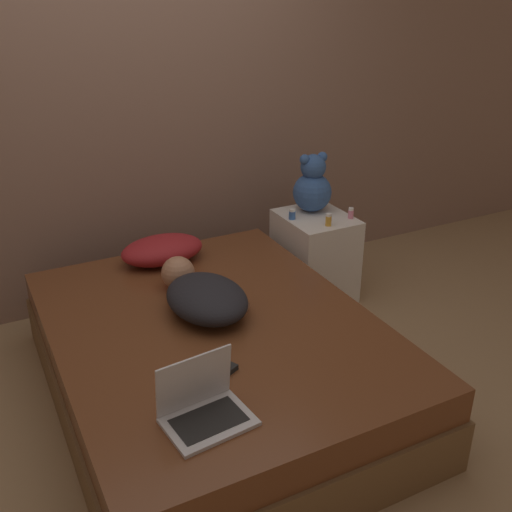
{
  "coord_description": "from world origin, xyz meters",
  "views": [
    {
      "loc": [
        -0.96,
        -2.32,
        1.96
      ],
      "look_at": [
        0.36,
        0.25,
        0.61
      ],
      "focal_mm": 42.0,
      "sensor_mm": 36.0,
      "label": 1
    }
  ],
  "objects_px": {
    "bottle_pink": "(351,213)",
    "bottle_blue": "(292,214)",
    "person_lying": "(203,294)",
    "book": "(212,371)",
    "pillow": "(162,250)",
    "laptop": "(203,406)",
    "bottle_amber": "(329,220)",
    "teddy_bear": "(312,186)"
  },
  "relations": [
    {
      "from": "laptop",
      "to": "bottle_amber",
      "type": "bearing_deg",
      "value": 34.9
    },
    {
      "from": "person_lying",
      "to": "bottle_pink",
      "type": "distance_m",
      "value": 1.27
    },
    {
      "from": "person_lying",
      "to": "bottle_pink",
      "type": "bearing_deg",
      "value": 14.34
    },
    {
      "from": "bottle_blue",
      "to": "book",
      "type": "relative_size",
      "value": 0.3
    },
    {
      "from": "laptop",
      "to": "book",
      "type": "height_order",
      "value": "laptop"
    },
    {
      "from": "pillow",
      "to": "bottle_pink",
      "type": "distance_m",
      "value": 1.22
    },
    {
      "from": "person_lying",
      "to": "book",
      "type": "distance_m",
      "value": 0.55
    },
    {
      "from": "bottle_amber",
      "to": "bottle_pink",
      "type": "bearing_deg",
      "value": 11.64
    },
    {
      "from": "bottle_amber",
      "to": "bottle_blue",
      "type": "xyz_separation_m",
      "value": [
        -0.14,
        0.2,
        -0.01
      ]
    },
    {
      "from": "pillow",
      "to": "book",
      "type": "bearing_deg",
      "value": -98.9
    },
    {
      "from": "bottle_amber",
      "to": "book",
      "type": "height_order",
      "value": "bottle_amber"
    },
    {
      "from": "bottle_amber",
      "to": "bottle_blue",
      "type": "distance_m",
      "value": 0.24
    },
    {
      "from": "book",
      "to": "laptop",
      "type": "bearing_deg",
      "value": -119.59
    },
    {
      "from": "bottle_blue",
      "to": "person_lying",
      "type": "bearing_deg",
      "value": -145.77
    },
    {
      "from": "bottle_pink",
      "to": "bottle_blue",
      "type": "distance_m",
      "value": 0.37
    },
    {
      "from": "bottle_pink",
      "to": "book",
      "type": "distance_m",
      "value": 1.67
    },
    {
      "from": "laptop",
      "to": "bottle_amber",
      "type": "relative_size",
      "value": 4.33
    },
    {
      "from": "pillow",
      "to": "teddy_bear",
      "type": "height_order",
      "value": "teddy_bear"
    },
    {
      "from": "teddy_bear",
      "to": "book",
      "type": "bearing_deg",
      "value": -136.25
    },
    {
      "from": "person_lying",
      "to": "bottle_amber",
      "type": "height_order",
      "value": "bottle_amber"
    },
    {
      "from": "pillow",
      "to": "bottle_blue",
      "type": "height_order",
      "value": "bottle_blue"
    },
    {
      "from": "book",
      "to": "bottle_blue",
      "type": "bearing_deg",
      "value": 46.76
    },
    {
      "from": "bottle_blue",
      "to": "book",
      "type": "bearing_deg",
      "value": -133.24
    },
    {
      "from": "bottle_amber",
      "to": "book",
      "type": "relative_size",
      "value": 0.35
    },
    {
      "from": "pillow",
      "to": "bottle_amber",
      "type": "bearing_deg",
      "value": -13.51
    },
    {
      "from": "person_lying",
      "to": "book",
      "type": "bearing_deg",
      "value": -114.08
    },
    {
      "from": "laptop",
      "to": "teddy_bear",
      "type": "bearing_deg",
      "value": 39.95
    },
    {
      "from": "bottle_pink",
      "to": "bottle_amber",
      "type": "height_order",
      "value": "bottle_amber"
    },
    {
      "from": "teddy_bear",
      "to": "bottle_amber",
      "type": "relative_size",
      "value": 4.83
    },
    {
      "from": "pillow",
      "to": "bottle_blue",
      "type": "xyz_separation_m",
      "value": [
        0.86,
        -0.04,
        0.09
      ]
    },
    {
      "from": "teddy_bear",
      "to": "bottle_amber",
      "type": "bearing_deg",
      "value": -99.79
    },
    {
      "from": "pillow",
      "to": "laptop",
      "type": "relative_size",
      "value": 1.4
    },
    {
      "from": "bottle_pink",
      "to": "bottle_blue",
      "type": "xyz_separation_m",
      "value": [
        -0.34,
        0.16,
        -0.0
      ]
    },
    {
      "from": "laptop",
      "to": "teddy_bear",
      "type": "height_order",
      "value": "teddy_bear"
    },
    {
      "from": "teddy_bear",
      "to": "bottle_blue",
      "type": "bearing_deg",
      "value": -159.12
    },
    {
      "from": "bottle_blue",
      "to": "bottle_amber",
      "type": "bearing_deg",
      "value": -54.05
    },
    {
      "from": "laptop",
      "to": "bottle_pink",
      "type": "bearing_deg",
      "value": 31.97
    },
    {
      "from": "bottle_blue",
      "to": "book",
      "type": "xyz_separation_m",
      "value": [
        -1.03,
        -1.1,
        -0.15
      ]
    },
    {
      "from": "laptop",
      "to": "teddy_bear",
      "type": "xyz_separation_m",
      "value": [
        1.37,
        1.42,
        0.25
      ]
    },
    {
      "from": "bottle_blue",
      "to": "teddy_bear",
      "type": "bearing_deg",
      "value": 20.88
    },
    {
      "from": "person_lying",
      "to": "bottle_blue",
      "type": "height_order",
      "value": "bottle_blue"
    },
    {
      "from": "bottle_amber",
      "to": "book",
      "type": "bearing_deg",
      "value": -142.56
    }
  ]
}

